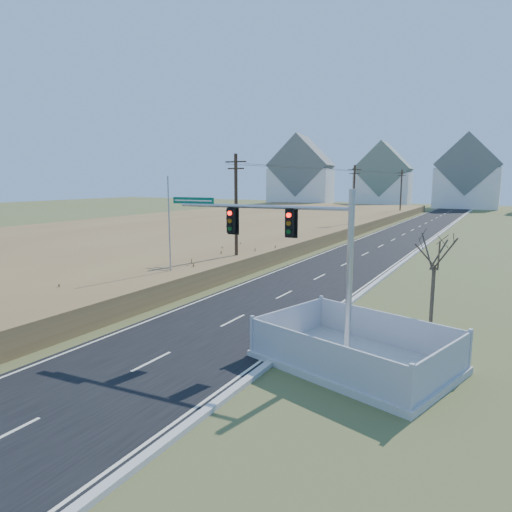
{
  "coord_description": "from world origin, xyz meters",
  "views": [
    {
      "loc": [
        11.73,
        -14.76,
        7.04
      ],
      "look_at": [
        1.15,
        4.33,
        3.4
      ],
      "focal_mm": 32.0,
      "sensor_mm": 36.0,
      "label": 1
    }
  ],
  "objects_px": {
    "flagpole": "(170,246)",
    "fence_enclosure": "(355,357)",
    "traffic_signal_mast": "(305,252)",
    "bare_tree": "(435,249)",
    "open_sign": "(299,342)"
  },
  "relations": [
    {
      "from": "flagpole",
      "to": "fence_enclosure",
      "type": "bearing_deg",
      "value": -23.38
    },
    {
      "from": "traffic_signal_mast",
      "to": "bare_tree",
      "type": "bearing_deg",
      "value": 33.2
    },
    {
      "from": "fence_enclosure",
      "to": "flagpole",
      "type": "relative_size",
      "value": 1.11
    },
    {
      "from": "fence_enclosure",
      "to": "open_sign",
      "type": "height_order",
      "value": "fence_enclosure"
    },
    {
      "from": "open_sign",
      "to": "flagpole",
      "type": "bearing_deg",
      "value": -179.17
    },
    {
      "from": "flagpole",
      "to": "bare_tree",
      "type": "distance_m",
      "value": 16.36
    },
    {
      "from": "fence_enclosure",
      "to": "bare_tree",
      "type": "bearing_deg",
      "value": 76.68
    },
    {
      "from": "traffic_signal_mast",
      "to": "flagpole",
      "type": "distance_m",
      "value": 13.02
    },
    {
      "from": "traffic_signal_mast",
      "to": "fence_enclosure",
      "type": "relative_size",
      "value": 1.04
    },
    {
      "from": "open_sign",
      "to": "bare_tree",
      "type": "height_order",
      "value": "bare_tree"
    },
    {
      "from": "traffic_signal_mast",
      "to": "fence_enclosure",
      "type": "distance_m",
      "value": 4.54
    },
    {
      "from": "flagpole",
      "to": "open_sign",
      "type": "bearing_deg",
      "value": -26.38
    },
    {
      "from": "fence_enclosure",
      "to": "open_sign",
      "type": "distance_m",
      "value": 2.53
    },
    {
      "from": "bare_tree",
      "to": "open_sign",
      "type": "bearing_deg",
      "value": -143.56
    },
    {
      "from": "fence_enclosure",
      "to": "traffic_signal_mast",
      "type": "bearing_deg",
      "value": -173.46
    }
  ]
}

